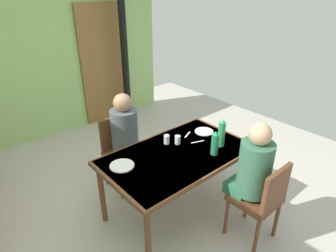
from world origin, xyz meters
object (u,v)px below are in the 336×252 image
Objects in this scene: dining_table at (178,159)px; water_bottle_green_near at (222,133)px; water_bottle_green_far at (215,144)px; person_far_diner at (125,131)px; chair_far_diner at (121,148)px; person_near_diner at (253,167)px; chair_near_diner at (262,199)px.

water_bottle_green_near is (0.44, -0.18, 0.21)m from dining_table.
water_bottle_green_near is 1.20× the size of water_bottle_green_far.
water_bottle_green_far is at bearing 116.03° from person_far_diner.
water_bottle_green_far reaches higher than dining_table.
person_near_diner is (0.49, -1.48, 0.28)m from chair_far_diner.
person_near_diner is 3.00× the size of water_bottle_green_far.
chair_far_diner is 0.31m from person_far_diner.
dining_table is 1.73× the size of chair_near_diner.
person_near_diner is 1.00× the size of person_far_diner.
person_near_diner and person_far_diner have the same top height.
chair_far_diner is at bearing 108.37° from person_near_diner.
person_far_diner reaches higher than chair_near_diner.
chair_near_diner reaches higher than dining_table.
person_near_diner is at bearing 90.00° from chair_near_diner.
water_bottle_green_near is (0.13, 0.62, 0.38)m from chair_near_diner.
chair_near_diner is 0.74m from water_bottle_green_near.
dining_table is 0.41m from water_bottle_green_far.
chair_near_diner is at bearing 108.37° from person_far_diner.
water_bottle_green_near reaches higher than dining_table.
dining_table is at bearing 157.66° from water_bottle_green_near.
water_bottle_green_far is (-0.04, 0.56, 0.35)m from chair_near_diner.
water_bottle_green_near is (0.62, -0.99, 0.38)m from chair_far_diner.
dining_table is at bearing 105.16° from person_far_diner.
chair_near_diner is at bearing -85.63° from water_bottle_green_far.
water_bottle_green_far reaches higher than chair_near_diner.
person_near_diner is at bearing 110.10° from person_far_diner.
chair_far_diner is 1.13× the size of person_far_diner.
chair_near_diner is 1.13× the size of person_far_diner.
person_far_diner reaches higher than water_bottle_green_near.
water_bottle_green_far is (-0.18, -0.06, -0.03)m from water_bottle_green_near.
dining_table is 0.70m from person_far_diner.
chair_near_diner is (0.31, -0.81, -0.17)m from dining_table.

